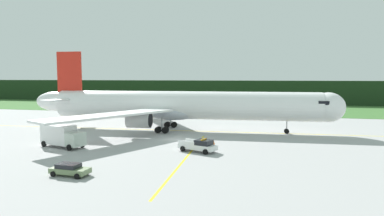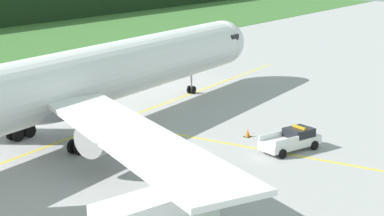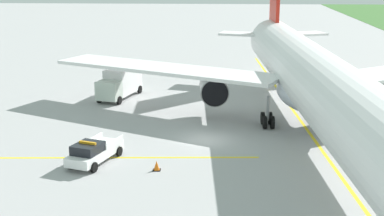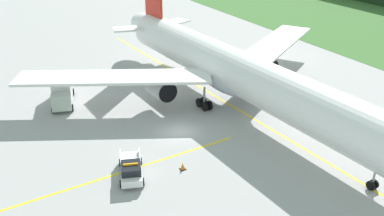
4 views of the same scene
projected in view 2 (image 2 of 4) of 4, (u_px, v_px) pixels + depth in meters
ground at (169, 151)px, 51.42m from camera, size 320.00×320.00×0.00m
taxiway_centerline_main at (79, 135)px, 55.93m from camera, size 81.47×5.29×0.01m
taxiway_centerline_spur at (327, 161)px, 48.94m from camera, size 2.28×32.33×0.01m
airliner at (71, 83)px, 54.13m from camera, size 61.14×50.00×15.58m
ops_pickup_truck at (292, 140)px, 51.39m from camera, size 5.79×3.62×1.94m
apron_cone at (247, 133)px, 55.25m from camera, size 0.58×0.58×0.73m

